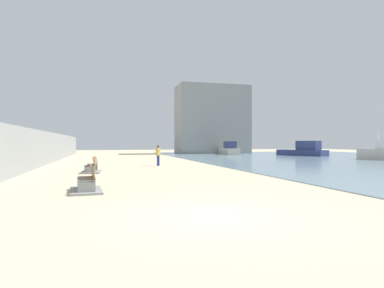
% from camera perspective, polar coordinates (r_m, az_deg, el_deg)
% --- Properties ---
extents(ground_plane, '(120.00, 120.00, 0.00)m').
position_cam_1_polar(ground_plane, '(26.08, -9.22, -3.76)').
color(ground_plane, beige).
extents(seawall, '(0.80, 64.00, 2.73)m').
position_cam_1_polar(seawall, '(26.37, -25.66, -0.76)').
color(seawall, gray).
rests_on(seawall, ground).
extents(bench_near, '(1.26, 2.18, 0.98)m').
position_cam_1_polar(bench_near, '(12.94, -17.65, -6.77)').
color(bench_near, gray).
rests_on(bench_near, ground).
extents(bench_far, '(1.26, 2.18, 0.98)m').
position_cam_1_polar(bench_far, '(20.98, -16.87, -4.09)').
color(bench_far, gray).
rests_on(bench_far, ground).
extents(person_walking, '(0.44, 0.36, 1.63)m').
position_cam_1_polar(person_walking, '(26.13, -5.84, -1.68)').
color(person_walking, navy).
rests_on(person_walking, ground).
extents(boat_distant, '(2.56, 6.84, 1.99)m').
position_cam_1_polar(boat_distant, '(50.96, 6.33, -0.96)').
color(boat_distant, beige).
rests_on(boat_distant, water_bay).
extents(boat_far_right, '(4.81, 7.14, 2.04)m').
position_cam_1_polar(boat_far_right, '(47.96, 18.67, -1.04)').
color(boat_far_right, navy).
rests_on(boat_far_right, water_bay).
extents(boat_outer, '(3.33, 4.39, 7.17)m').
position_cam_1_polar(boat_outer, '(39.59, 29.79, -1.17)').
color(boat_outer, beige).
rests_on(boat_outer, water_bay).
extents(harbor_building, '(12.00, 6.00, 11.49)m').
position_cam_1_polar(harbor_building, '(56.91, 3.48, 4.18)').
color(harbor_building, gray).
rests_on(harbor_building, ground).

